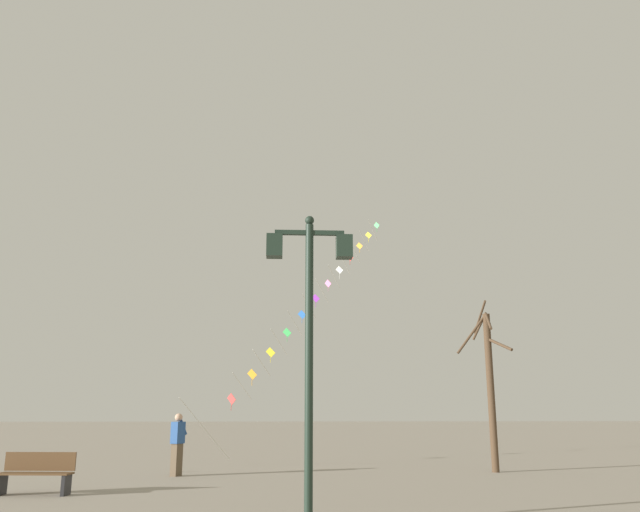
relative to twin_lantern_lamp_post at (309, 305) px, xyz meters
The scene contains 6 objects.
ground_plane 11.72m from the twin_lantern_lamp_post, 98.49° to the left, with size 160.00×160.00×0.00m, color gray.
twin_lantern_lamp_post is the anchor object (origin of this frame).
kite_train 17.22m from the twin_lantern_lamp_post, 87.29° to the left, with size 8.53×14.46×12.24m.
kite_flyer 9.22m from the twin_lantern_lamp_post, 112.84° to the left, with size 0.42×0.62×1.71m.
bare_tree 10.60m from the twin_lantern_lamp_post, 56.04° to the left, with size 1.48×2.38×5.20m.
park_bench 7.88m from the twin_lantern_lamp_post, 144.02° to the left, with size 1.63×0.58×0.89m.
Camera 1 is at (1.25, -1.79, 1.82)m, focal length 35.51 mm.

